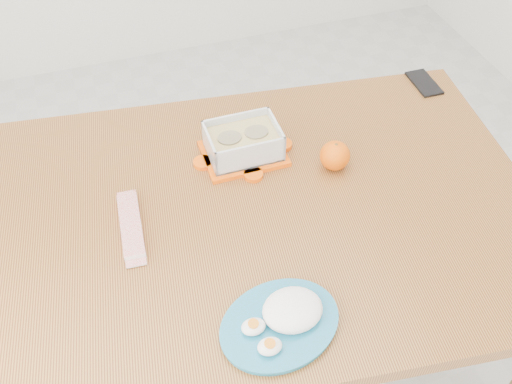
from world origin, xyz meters
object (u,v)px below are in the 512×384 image
object	(u,v)px
dining_table	(256,233)
rice_plate	(284,318)
food_container	(243,143)
orange_fruit	(335,156)
smartphone	(424,83)

from	to	relation	value
dining_table	rice_plate	world-z (taller)	rice_plate
food_container	orange_fruit	bearing A→B (deg)	-28.80
dining_table	smartphone	xyz separation A→B (m)	(0.62, 0.31, 0.09)
food_container	rice_plate	size ratio (longest dim) A/B	0.71
dining_table	orange_fruit	xyz separation A→B (m)	(0.23, 0.08, 0.12)
food_container	smartphone	world-z (taller)	food_container
dining_table	smartphone	distance (m)	0.70
dining_table	orange_fruit	bearing A→B (deg)	25.27
orange_fruit	smartphone	size ratio (longest dim) A/B	0.60
rice_plate	smartphone	bearing A→B (deg)	29.76
orange_fruit	rice_plate	size ratio (longest dim) A/B	0.26
food_container	dining_table	bearing A→B (deg)	-98.70
dining_table	food_container	bearing A→B (deg)	88.32
orange_fruit	smartphone	distance (m)	0.46
orange_fruit	rice_plate	bearing A→B (deg)	-125.89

